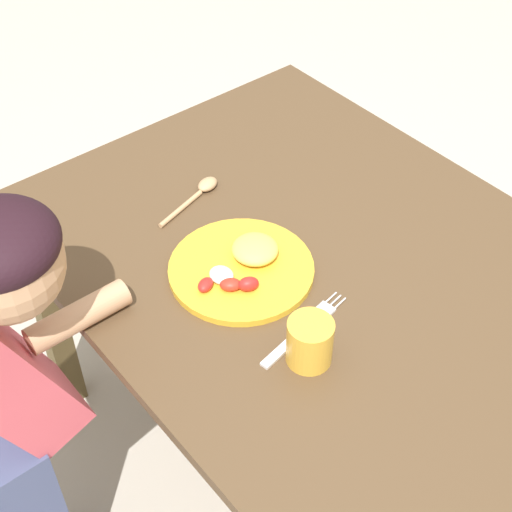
# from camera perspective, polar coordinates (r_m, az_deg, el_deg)

# --- Properties ---
(ground_plane) EXTENTS (8.00, 8.00, 0.00)m
(ground_plane) POSITION_cam_1_polar(r_m,az_deg,el_deg) (1.97, 3.80, -14.49)
(ground_plane) COLOR #AFA698
(dining_table) EXTENTS (1.19, 0.88, 0.67)m
(dining_table) POSITION_cam_1_polar(r_m,az_deg,el_deg) (1.51, 4.81, -2.89)
(dining_table) COLOR #4E3924
(dining_table) RESTS_ON ground_plane
(plate) EXTENTS (0.27, 0.27, 0.05)m
(plate) POSITION_cam_1_polar(r_m,az_deg,el_deg) (1.41, -1.01, -0.79)
(plate) COLOR gold
(plate) RESTS_ON dining_table
(fork) EXTENTS (0.06, 0.22, 0.01)m
(fork) POSITION_cam_1_polar(r_m,az_deg,el_deg) (1.32, 3.61, -5.63)
(fork) COLOR silver
(fork) RESTS_ON dining_table
(spoon) EXTENTS (0.07, 0.18, 0.02)m
(spoon) POSITION_cam_1_polar(r_m,az_deg,el_deg) (1.58, -4.26, 4.94)
(spoon) COLOR tan
(spoon) RESTS_ON dining_table
(drinking_cup) EXTENTS (0.08, 0.08, 0.09)m
(drinking_cup) POSITION_cam_1_polar(r_m,az_deg,el_deg) (1.25, 4.10, -6.51)
(drinking_cup) COLOR gold
(drinking_cup) RESTS_ON dining_table
(person) EXTENTS (0.19, 0.37, 0.98)m
(person) POSITION_cam_1_polar(r_m,az_deg,el_deg) (1.40, -17.98, -10.25)
(person) COLOR #424B71
(person) RESTS_ON ground_plane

